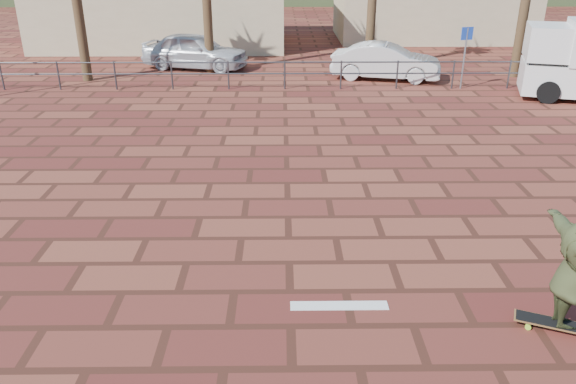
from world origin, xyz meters
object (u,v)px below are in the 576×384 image
object	(u,v)px
car_silver	(195,51)
longboard	(563,326)
skateboarder	(576,273)
car_white	(386,62)

from	to	relation	value
car_silver	longboard	bearing A→B (deg)	-141.83
longboard	car_silver	world-z (taller)	car_silver
longboard	skateboarder	world-z (taller)	skateboarder
car_silver	car_white	xyz separation A→B (m)	(7.54, -2.11, -0.06)
skateboarder	car_white	size ratio (longest dim) A/B	0.48
longboard	car_white	size ratio (longest dim) A/B	0.30
skateboarder	longboard	bearing A→B (deg)	56.49
car_silver	skateboarder	bearing A→B (deg)	-141.83
car_silver	car_white	size ratio (longest dim) A/B	1.06
car_white	skateboarder	bearing A→B (deg)	-166.16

